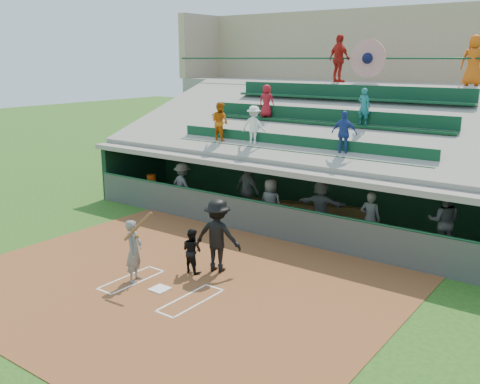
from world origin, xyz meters
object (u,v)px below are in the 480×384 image
Objects in this scene: home_plate at (160,289)px; white_table at (152,191)px; water_cooler at (152,179)px; batter_at_plate at (134,251)px; catcher at (192,250)px.

white_table is at bearing 136.54° from home_plate.
water_cooler is at bearing 136.58° from home_plate.
water_cooler is (-5.54, 6.06, 0.03)m from batter_at_plate.
white_table is at bearing -29.04° from water_cooler.
batter_at_plate is (-0.89, 0.02, 0.81)m from home_plate.
water_cooler reaches higher than home_plate.
home_plate is at bearing -1.14° from batter_at_plate.
catcher is 7.90m from water_cooler.
water_cooler is at bearing 172.04° from white_table.
batter_at_plate is at bearing 178.86° from home_plate.
water_cooler is at bearing 132.42° from batter_at_plate.
batter_at_plate reaches higher than water_cooler.
batter_at_plate is 8.20m from white_table.
home_plate is 0.36× the size of catcher.
home_plate is at bearing -22.38° from white_table.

